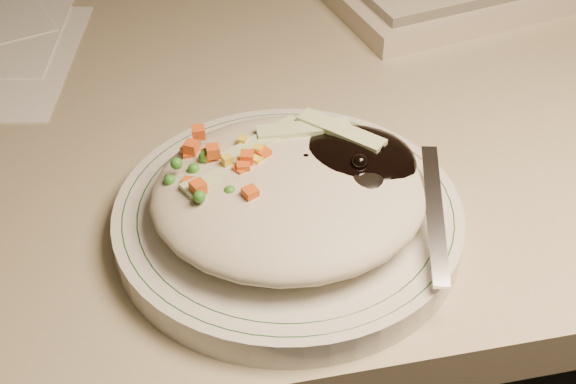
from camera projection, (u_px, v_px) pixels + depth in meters
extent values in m
cube|color=tan|center=(313.00, 83.00, 0.77)|extent=(1.40, 0.70, 0.04)
cylinder|color=silver|center=(288.00, 220.00, 0.57)|extent=(0.25, 0.25, 0.02)
torus|color=#144723|center=(288.00, 209.00, 0.57)|extent=(0.24, 0.24, 0.00)
torus|color=#144723|center=(288.00, 209.00, 0.57)|extent=(0.21, 0.21, 0.00)
ellipsoid|color=#B5AD93|center=(289.00, 192.00, 0.55)|extent=(0.19, 0.18, 0.04)
ellipsoid|color=black|center=(347.00, 165.00, 0.57)|extent=(0.10, 0.09, 0.03)
ellipsoid|color=orange|center=(220.00, 180.00, 0.56)|extent=(0.08, 0.08, 0.02)
sphere|color=black|center=(306.00, 161.00, 0.56)|extent=(0.01, 0.01, 0.01)
sphere|color=black|center=(344.00, 151.00, 0.57)|extent=(0.01, 0.01, 0.01)
sphere|color=black|center=(378.00, 149.00, 0.56)|extent=(0.01, 0.01, 0.01)
sphere|color=black|center=(363.00, 145.00, 0.57)|extent=(0.01, 0.01, 0.01)
sphere|color=black|center=(359.00, 163.00, 0.54)|extent=(0.01, 0.01, 0.01)
sphere|color=black|center=(343.00, 157.00, 0.56)|extent=(0.01, 0.01, 0.01)
sphere|color=black|center=(354.00, 146.00, 0.57)|extent=(0.01, 0.01, 0.01)
cube|color=#DF5418|center=(213.00, 151.00, 0.55)|extent=(0.01, 0.01, 0.01)
cube|color=#DF5418|center=(241.00, 180.00, 0.54)|extent=(0.01, 0.01, 0.01)
cube|color=#DF5418|center=(191.00, 147.00, 0.56)|extent=(0.01, 0.01, 0.01)
cube|color=#DF5418|center=(247.00, 158.00, 0.55)|extent=(0.01, 0.01, 0.01)
cube|color=#DF5418|center=(243.00, 167.00, 0.54)|extent=(0.01, 0.01, 0.01)
cube|color=#DF5418|center=(188.00, 153.00, 0.57)|extent=(0.01, 0.01, 0.01)
cube|color=#DF5418|center=(209.00, 155.00, 0.55)|extent=(0.01, 0.01, 0.01)
cube|color=#DF5418|center=(241.00, 172.00, 0.54)|extent=(0.01, 0.01, 0.01)
cube|color=#DF5418|center=(263.00, 155.00, 0.55)|extent=(0.01, 0.01, 0.01)
cube|color=#DF5418|center=(198.00, 132.00, 0.57)|extent=(0.01, 0.01, 0.01)
cube|color=#DF5418|center=(198.00, 187.00, 0.52)|extent=(0.01, 0.01, 0.01)
cube|color=#DF5418|center=(250.00, 194.00, 0.52)|extent=(0.01, 0.01, 0.01)
cube|color=#DF5418|center=(189.00, 185.00, 0.54)|extent=(0.01, 0.01, 0.01)
cube|color=#DF5418|center=(190.00, 156.00, 0.57)|extent=(0.01, 0.01, 0.01)
sphere|color=#388C28|center=(241.00, 165.00, 0.55)|extent=(0.01, 0.01, 0.01)
sphere|color=#388C28|center=(199.00, 197.00, 0.52)|extent=(0.01, 0.01, 0.01)
sphere|color=#388C28|center=(194.00, 169.00, 0.55)|extent=(0.01, 0.01, 0.01)
sphere|color=#388C28|center=(176.00, 164.00, 0.54)|extent=(0.01, 0.01, 0.01)
sphere|color=#388C28|center=(235.00, 161.00, 0.56)|extent=(0.01, 0.01, 0.01)
sphere|color=#388C28|center=(253.00, 193.00, 0.54)|extent=(0.01, 0.01, 0.01)
sphere|color=#388C28|center=(220.00, 175.00, 0.55)|extent=(0.01, 0.01, 0.01)
sphere|color=#388C28|center=(214.00, 195.00, 0.54)|extent=(0.01, 0.01, 0.01)
sphere|color=#388C28|center=(170.00, 180.00, 0.54)|extent=(0.01, 0.01, 0.01)
sphere|color=#388C28|center=(207.00, 154.00, 0.55)|extent=(0.01, 0.01, 0.01)
sphere|color=#388C28|center=(205.00, 157.00, 0.55)|extent=(0.01, 0.01, 0.01)
sphere|color=#388C28|center=(197.00, 185.00, 0.54)|extent=(0.01, 0.01, 0.01)
sphere|color=#388C28|center=(230.00, 192.00, 0.53)|extent=(0.01, 0.01, 0.01)
sphere|color=#388C28|center=(264.00, 145.00, 0.57)|extent=(0.01, 0.01, 0.01)
cube|color=yellow|center=(234.00, 161.00, 0.56)|extent=(0.01, 0.01, 0.01)
cube|color=yellow|center=(256.00, 162.00, 0.55)|extent=(0.01, 0.01, 0.01)
cube|color=yellow|center=(217.00, 161.00, 0.56)|extent=(0.01, 0.01, 0.01)
cube|color=yellow|center=(227.00, 160.00, 0.55)|extent=(0.01, 0.01, 0.01)
cube|color=yellow|center=(221.00, 177.00, 0.55)|extent=(0.01, 0.01, 0.01)
cube|color=yellow|center=(258.00, 150.00, 0.55)|extent=(0.01, 0.01, 0.01)
cube|color=yellow|center=(243.00, 141.00, 0.57)|extent=(0.01, 0.01, 0.01)
cube|color=yellow|center=(235.00, 176.00, 0.55)|extent=(0.01, 0.01, 0.01)
cube|color=#B2D18C|center=(264.00, 140.00, 0.57)|extent=(0.07, 0.05, 0.00)
cube|color=#B2D18C|center=(304.00, 129.00, 0.58)|extent=(0.07, 0.02, 0.00)
cube|color=#B2D18C|center=(229.00, 174.00, 0.54)|extent=(0.07, 0.04, 0.00)
cube|color=#B2D18C|center=(341.00, 130.00, 0.57)|extent=(0.06, 0.06, 0.00)
cube|color=#B2D18C|center=(298.00, 183.00, 0.54)|extent=(0.07, 0.03, 0.00)
ellipsoid|color=silver|center=(361.00, 175.00, 0.55)|extent=(0.04, 0.05, 0.01)
cube|color=silver|center=(435.00, 213.00, 0.53)|extent=(0.04, 0.11, 0.03)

